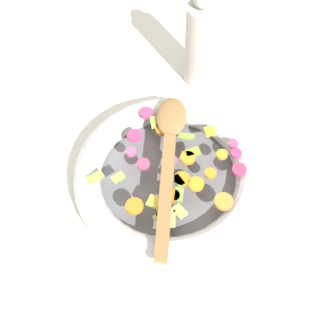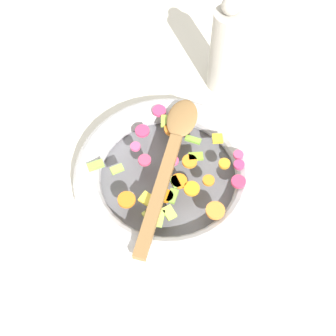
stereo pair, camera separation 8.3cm
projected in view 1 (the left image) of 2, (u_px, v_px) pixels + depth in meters
The scene contains 5 objects.
ground_plane at pixel (168, 182), 0.88m from camera, with size 4.00×4.00×0.00m, color silver.
skillet at pixel (168, 176), 0.86m from camera, with size 0.35×0.35×0.05m.
chopped_vegetables at pixel (175, 167), 0.83m from camera, with size 0.26×0.29×0.01m.
wooden_spoon at pixel (169, 155), 0.84m from camera, with size 0.32×0.16×0.01m.
pepper_mill at pixel (200, 43), 0.93m from camera, with size 0.06×0.06×0.22m.
Camera 1 is at (-0.41, 0.14, 0.77)m, focal length 50.00 mm.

